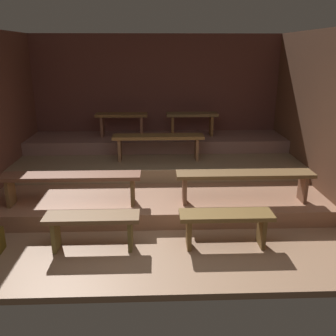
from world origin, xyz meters
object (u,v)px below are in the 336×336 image
(bench_lower_left, at_px, (71,180))
(bench_upper_right, at_px, (192,118))
(bench_lower_right, at_px, (245,178))
(bench_floor_left, at_px, (92,223))
(bench_upper_left, at_px, (122,119))
(bench_middle_center, at_px, (158,140))
(bench_floor_right, at_px, (226,221))

(bench_lower_left, xyz_separation_m, bench_upper_right, (1.96, 2.36, 0.44))
(bench_lower_right, bearing_deg, bench_floor_left, -157.58)
(bench_floor_left, relative_size, bench_lower_right, 0.58)
(bench_floor_left, bearing_deg, bench_lower_left, 116.36)
(bench_upper_left, distance_m, bench_upper_right, 1.42)
(bench_upper_left, bearing_deg, bench_middle_center, -52.47)
(bench_floor_right, xyz_separation_m, bench_lower_right, (0.43, 0.86, 0.26))
(bench_upper_right, bearing_deg, bench_upper_left, 180.00)
(bench_floor_left, height_order, bench_lower_left, bench_lower_left)
(bench_upper_left, bearing_deg, bench_upper_right, 0.00)
(bench_floor_left, height_order, bench_middle_center, bench_middle_center)
(bench_floor_left, xyz_separation_m, bench_floor_right, (1.66, 0.00, 0.00))
(bench_floor_left, relative_size, bench_upper_left, 1.13)
(bench_upper_right, bearing_deg, bench_floor_right, -87.89)
(bench_floor_left, height_order, bench_floor_right, same)
(bench_lower_left, bearing_deg, bench_lower_right, 0.00)
(bench_lower_left, distance_m, bench_lower_right, 2.51)
(bench_lower_left, height_order, bench_middle_center, bench_middle_center)
(bench_lower_right, relative_size, bench_upper_left, 1.93)
(bench_middle_center, bearing_deg, bench_floor_left, -110.29)
(bench_floor_right, bearing_deg, bench_upper_left, 115.53)
(bench_floor_right, distance_m, bench_upper_right, 3.30)
(bench_lower_left, bearing_deg, bench_upper_right, 50.24)
(bench_floor_left, distance_m, bench_upper_left, 3.30)
(bench_floor_left, relative_size, bench_upper_right, 1.13)
(bench_lower_right, height_order, bench_upper_left, bench_upper_left)
(bench_floor_left, bearing_deg, bench_upper_right, 64.47)
(bench_floor_left, height_order, bench_lower_right, bench_lower_right)
(bench_upper_left, bearing_deg, bench_lower_left, -102.99)
(bench_floor_left, xyz_separation_m, bench_lower_left, (-0.43, 0.86, 0.26))
(bench_floor_right, distance_m, bench_upper_left, 3.64)
(bench_floor_right, distance_m, bench_lower_right, 0.99)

